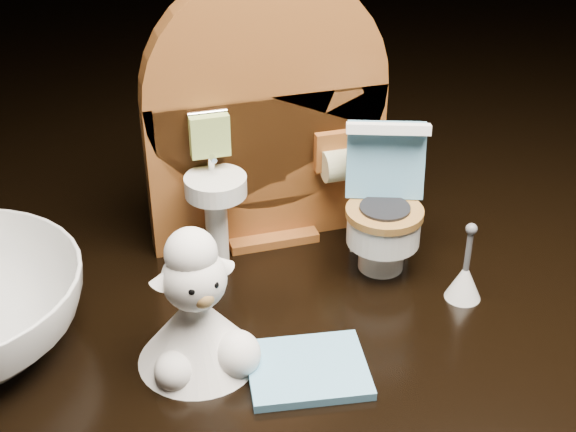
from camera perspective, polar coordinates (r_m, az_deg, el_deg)
The scene contains 5 objects.
backdrop_panel at distance 0.43m, azimuth -1.59°, elevation 6.27°, with size 0.13×0.05×0.15m.
toy_toilet at distance 0.42m, azimuth 6.77°, elevation 0.22°, with size 0.05×0.05×0.08m.
bath_mat at distance 0.36m, azimuth 1.40°, elevation -10.84°, with size 0.05×0.04×0.00m, color #5EA0C6.
toilet_brush at distance 0.41m, azimuth 12.45°, elevation -4.37°, with size 0.02×0.02×0.04m.
plush_lamb at distance 0.36m, azimuth -6.45°, elevation -7.24°, with size 0.05×0.05×0.07m.
Camera 1 is at (-0.10, -0.31, 0.24)m, focal length 50.00 mm.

